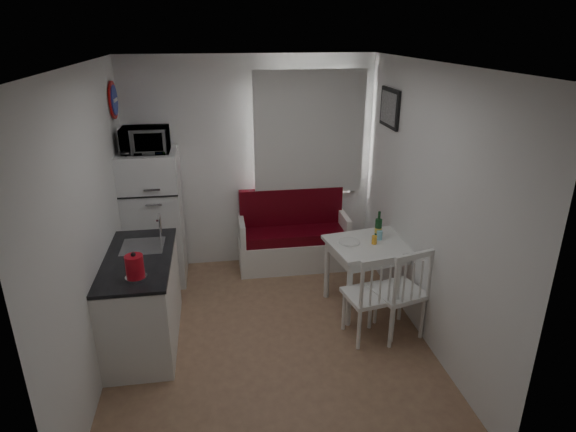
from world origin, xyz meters
name	(u,v)px	position (x,y,z in m)	size (l,w,h in m)	color
floor	(270,337)	(0.00, 0.00, 0.00)	(3.00, 3.50, 0.02)	#8E654C
ceiling	(266,64)	(0.00, 0.00, 2.60)	(3.00, 3.50, 0.02)	white
wall_back	(252,164)	(0.00, 1.75, 1.30)	(3.00, 0.02, 2.60)	white
wall_front	(304,328)	(0.00, -1.75, 1.30)	(3.00, 0.02, 2.60)	white
wall_left	(93,225)	(-1.50, 0.00, 1.30)	(0.02, 3.50, 2.60)	white
wall_right	(426,207)	(1.50, 0.00, 1.30)	(0.02, 3.50, 2.60)	white
window	(308,137)	(0.70, 1.72, 1.62)	(1.22, 0.06, 1.47)	white
curtain	(310,134)	(0.70, 1.65, 1.68)	(1.35, 0.02, 1.50)	white
kitchen_counter	(143,299)	(-1.20, 0.16, 0.46)	(0.62, 1.32, 1.16)	white
wall_sign	(114,100)	(-1.47, 1.45, 2.15)	(0.40, 0.40, 0.03)	#192D99
picture_frame	(389,108)	(1.48, 1.10, 2.05)	(0.04, 0.52, 0.42)	black
bench	(293,242)	(0.48, 1.51, 0.33)	(1.38, 0.53, 0.98)	white
dining_table	(377,249)	(1.21, 0.46, 0.67)	(1.10, 0.86, 0.75)	white
chair_left	(373,289)	(0.96, -0.21, 0.58)	(0.51, 0.49, 0.51)	white
chair_right	(403,285)	(1.25, -0.21, 0.60)	(0.56, 0.55, 0.52)	white
fridge	(154,218)	(-1.18, 1.40, 0.80)	(0.64, 0.64, 1.59)	white
microwave	(145,140)	(-1.18, 1.35, 1.73)	(0.50, 0.34, 0.28)	white
kettle	(135,267)	(-1.15, -0.28, 1.02)	(0.18, 0.18, 0.24)	red
wine_bottle	(379,225)	(1.25, 0.56, 0.90)	(0.08, 0.08, 0.30)	#14411D
drinking_glass_orange	(374,240)	(1.16, 0.41, 0.80)	(0.05, 0.05, 0.09)	#FCAE2A
drinking_glass_blue	(379,235)	(1.25, 0.51, 0.80)	(0.06, 0.06, 0.10)	#88D2E8
plate	(349,242)	(0.91, 0.48, 0.76)	(0.23, 0.23, 0.02)	white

